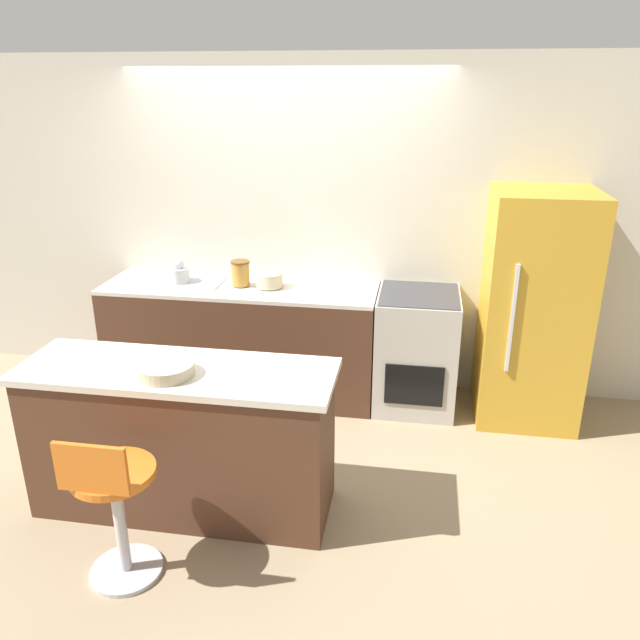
{
  "coord_description": "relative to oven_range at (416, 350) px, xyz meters",
  "views": [
    {
      "loc": [
        1.05,
        -4.12,
        2.39
      ],
      "look_at": [
        0.44,
        -0.41,
        0.95
      ],
      "focal_mm": 35.0,
      "sensor_mm": 36.0,
      "label": 1
    }
  ],
  "objects": [
    {
      "name": "ground_plane",
      "position": [
        -1.07,
        -0.35,
        -0.45
      ],
      "size": [
        14.0,
        14.0,
        0.0
      ],
      "primitive_type": "plane",
      "color": "#998466"
    },
    {
      "name": "wall_back",
      "position": [
        -1.07,
        0.36,
        0.85
      ],
      "size": [
        8.0,
        0.06,
        2.6
      ],
      "color": "beige",
      "rests_on": "ground_plane"
    },
    {
      "name": "back_counter",
      "position": [
        -1.39,
        0.0,
        -0.0
      ],
      "size": [
        2.14,
        0.65,
        0.91
      ],
      "color": "#4C2D1E",
      "rests_on": "ground_plane"
    },
    {
      "name": "kitchen_island",
      "position": [
        -1.32,
        -1.5,
        -0.0
      ],
      "size": [
        1.79,
        0.59,
        0.9
      ],
      "color": "#4C2D1E",
      "rests_on": "ground_plane"
    },
    {
      "name": "oven_range",
      "position": [
        0.0,
        0.0,
        0.0
      ],
      "size": [
        0.61,
        0.67,
        0.91
      ],
      "color": "#B7B2A8",
      "rests_on": "ground_plane"
    },
    {
      "name": "refrigerator",
      "position": [
        0.82,
        -0.02,
        0.4
      ],
      "size": [
        0.71,
        0.72,
        1.7
      ],
      "color": "gold",
      "rests_on": "ground_plane"
    },
    {
      "name": "stool_chair",
      "position": [
        -1.43,
        -2.12,
        -0.01
      ],
      "size": [
        0.41,
        0.41,
        0.88
      ],
      "color": "#B7B7BC",
      "rests_on": "ground_plane"
    },
    {
      "name": "kettle",
      "position": [
        -1.88,
        -0.01,
        0.53
      ],
      "size": [
        0.17,
        0.17,
        0.19
      ],
      "color": "silver",
      "rests_on": "back_counter"
    },
    {
      "name": "mixing_bowl",
      "position": [
        -1.14,
        -0.01,
        0.51
      ],
      "size": [
        0.2,
        0.2,
        0.11
      ],
      "color": "#C1B28E",
      "rests_on": "back_counter"
    },
    {
      "name": "canister_jar",
      "position": [
        -1.37,
        -0.01,
        0.55
      ],
      "size": [
        0.15,
        0.15,
        0.19
      ],
      "color": "#B77F33",
      "rests_on": "back_counter"
    },
    {
      "name": "fruit_bowl",
      "position": [
        -1.33,
        -1.6,
        0.48
      ],
      "size": [
        0.31,
        0.31,
        0.07
      ],
      "color": "#C1B28E",
      "rests_on": "kitchen_island"
    }
  ]
}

